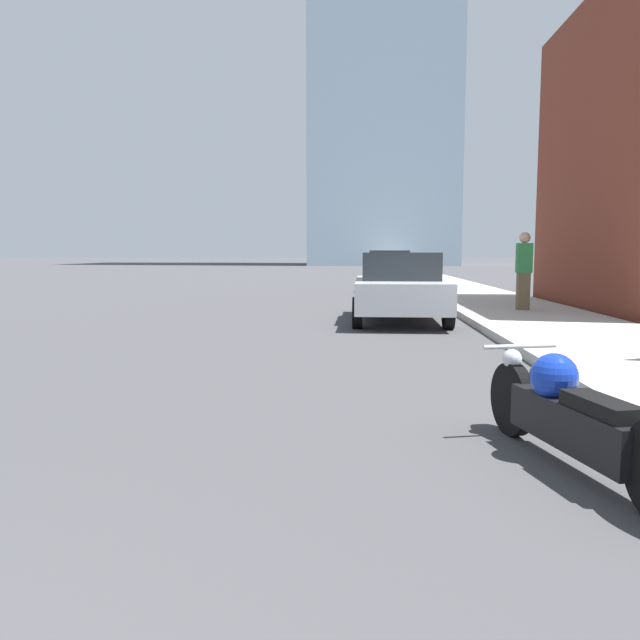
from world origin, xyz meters
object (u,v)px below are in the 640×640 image
object	(u,v)px
motorcycle	(570,415)
pedestrian	(524,269)
parked_car_white	(390,271)
parked_car_silver	(399,287)

from	to	relation	value
motorcycle	pedestrian	bearing A→B (deg)	63.61
parked_car_white	pedestrian	bearing A→B (deg)	-70.92
motorcycle	parked_car_silver	distance (m)	9.43
motorcycle	pedestrian	size ratio (longest dim) A/B	1.26
motorcycle	parked_car_silver	size ratio (longest dim) A/B	0.53
motorcycle	pedestrian	world-z (taller)	pedestrian
motorcycle	parked_car_silver	bearing A→B (deg)	79.91
parked_car_silver	motorcycle	bearing A→B (deg)	-85.82
motorcycle	pedestrian	distance (m)	11.09
parked_car_silver	pedestrian	distance (m)	3.35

